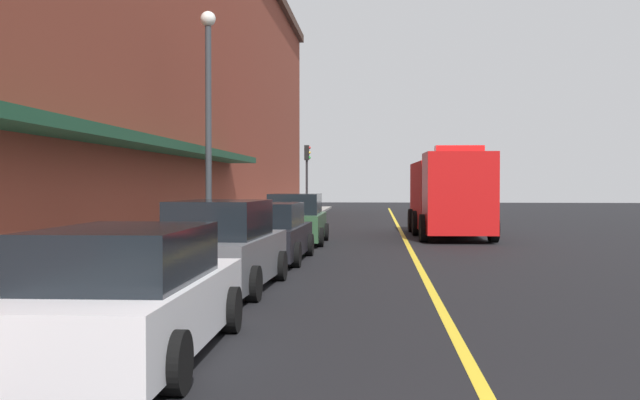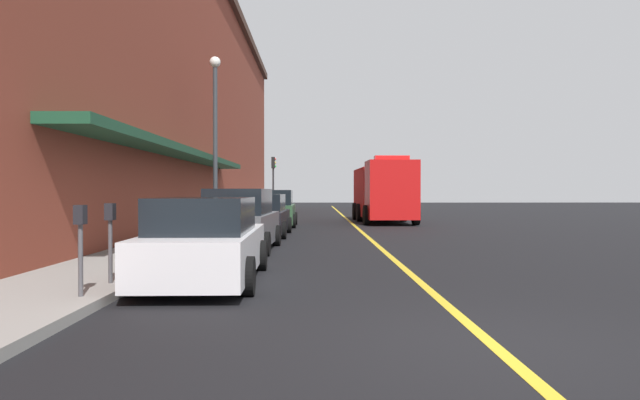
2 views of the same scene
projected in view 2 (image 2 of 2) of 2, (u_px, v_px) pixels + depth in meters
ground_plane at (351, 222)px, 31.39m from camera, size 112.00×112.00×0.00m
sidewalk_left at (236, 221)px, 31.33m from camera, size 2.40×70.00×0.15m
lane_center_stripe at (351, 222)px, 31.39m from camera, size 0.16×70.00×0.01m
brick_building_left at (109, 86)px, 30.17m from camera, size 11.71×64.00×14.32m
parked_car_0 at (206, 242)px, 10.68m from camera, size 2.11×4.92×1.57m
parked_car_1 at (240, 222)px, 16.33m from camera, size 2.11×4.66×1.75m
parked_car_2 at (263, 216)px, 21.74m from camera, size 2.04×4.85×1.57m
parked_car_3 at (275, 209)px, 27.65m from camera, size 2.12×4.43×1.74m
fire_truck at (383, 192)px, 31.56m from camera, size 2.96×8.11×3.44m
parking_meter_0 at (228, 207)px, 22.62m from camera, size 0.14×0.18×1.33m
parking_meter_1 at (110, 229)px, 9.62m from camera, size 0.14×0.18×1.33m
parking_meter_2 at (80, 234)px, 8.40m from camera, size 0.14×0.18×1.33m
street_lamp_left at (215, 124)px, 23.23m from camera, size 0.44×0.44×6.94m
traffic_light_near at (273, 173)px, 46.56m from camera, size 0.38×0.36×4.30m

